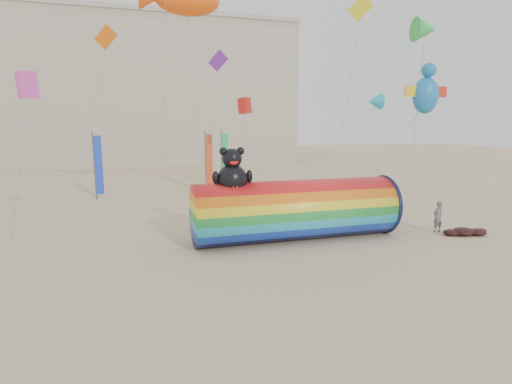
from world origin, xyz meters
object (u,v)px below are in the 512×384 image
object	(u,v)px
kite_handler	(438,216)
fabric_bundle	(466,232)
windsock_assembly	(296,208)
hotel_building	(84,91)

from	to	relation	value
kite_handler	fabric_bundle	bearing A→B (deg)	132.65
kite_handler	windsock_assembly	bearing A→B (deg)	-14.20
hotel_building	fabric_bundle	size ratio (longest dim) A/B	23.06
hotel_building	fabric_bundle	xyz separation A→B (m)	(23.29, -47.04, -10.14)
fabric_bundle	windsock_assembly	bearing A→B (deg)	168.01
hotel_building	fabric_bundle	world-z (taller)	hotel_building
hotel_building	windsock_assembly	xyz separation A→B (m)	(14.38, -45.15, -8.72)
hotel_building	fabric_bundle	bearing A→B (deg)	-63.66
hotel_building	kite_handler	bearing A→B (deg)	-64.28
hotel_building	windsock_assembly	world-z (taller)	hotel_building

